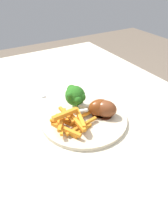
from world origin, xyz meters
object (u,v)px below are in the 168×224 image
Objects in this scene: chicken_drumstick_far at (98,108)px; fork at (40,85)px; dinner_plate at (84,119)px; broccoli_floret_front at (75,96)px; carrot_fries_pile at (71,122)px; dining_table at (82,137)px; chicken_drumstick_near at (104,109)px.

chicken_drumstick_far reaches higher than fork.
chicken_drumstick_far is at bearing 77.68° from dinner_plate.
broccoli_floret_front is 0.10m from carrot_fries_pile.
dining_table is 6.44× the size of fork.
broccoli_floret_front reaches higher than dinner_plate.
fork reaches higher than dining_table.
dining_table is 9.10× the size of carrot_fries_pile.
broccoli_floret_front is at bearing -143.80° from chicken_drumstick_far.
carrot_fries_pile is (0.02, -0.06, 0.02)m from dinner_plate.
carrot_fries_pile is at bearing -49.90° from dining_table.
fork is (-0.29, -0.08, -0.03)m from chicken_drumstick_far.
chicken_drumstick_far is at bearing -134.22° from chicken_drumstick_near.
chicken_drumstick_near is 0.93× the size of chicken_drumstick_far.
broccoli_floret_front is at bearing -178.35° from dinner_plate.
chicken_drumstick_near reaches higher than carrot_fries_pile.
dining_table is 4.76× the size of dinner_plate.
chicken_drumstick_far is 0.30m from fork.
carrot_fries_pile is at bearing -83.14° from chicken_drumstick_far.
chicken_drumstick_far reaches higher than carrot_fries_pile.
chicken_drumstick_far is at bearing 36.20° from broccoli_floret_front.
chicken_drumstick_near is 0.57× the size of fork.
dinner_plate is at bearing -16.71° from dining_table.
dining_table is at bearing 130.10° from carrot_fries_pile.
dining_table is 0.16m from broccoli_floret_front.
chicken_drumstick_near is at bearing 37.96° from broccoli_floret_front.
dining_table is at bearing -142.82° from chicken_drumstick_far.
dinner_plate is at bearing 1.65° from broccoli_floret_front.
carrot_fries_pile is 0.11m from chicken_drumstick_near.
dinner_plate is 1.91× the size of carrot_fries_pile.
fork is (-0.28, -0.03, -0.00)m from dinner_plate.
carrot_fries_pile is (0.07, -0.05, -0.03)m from broccoli_floret_front.
dining_table is 0.11m from dinner_plate.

